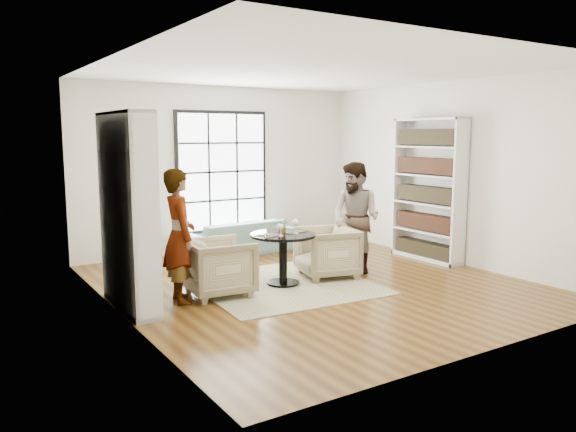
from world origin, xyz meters
TOP-DOWN VIEW (x-y plane):
  - ground at (0.00, 0.00)m, footprint 6.00×6.00m
  - room_shell at (0.00, 0.54)m, footprint 6.00×6.01m
  - rug at (-0.41, 0.19)m, footprint 2.52×2.52m
  - pedestal_table at (-0.40, 0.21)m, footprint 0.93×0.93m
  - sofa at (0.04, 2.45)m, footprint 2.11×0.94m
  - armchair_left at (-1.39, 0.22)m, footprint 0.90×0.88m
  - armchair_right at (0.39, 0.24)m, footprint 0.99×0.97m
  - person_left at (-1.94, 0.22)m, footprint 0.48×0.67m
  - person_right at (0.94, 0.24)m, footprint 0.85×0.98m
  - placemat_left at (-0.64, 0.18)m, footprint 0.38×0.32m
  - placemat_right at (-0.21, 0.25)m, footprint 0.38×0.32m
  - cutlery_left at (-0.64, 0.18)m, footprint 0.18×0.24m
  - cutlery_right at (-0.21, 0.25)m, footprint 0.18×0.24m
  - wine_glass_left at (-0.53, 0.06)m, footprint 0.08×0.08m
  - wine_glass_right at (-0.25, 0.11)m, footprint 0.10×0.10m
  - flower_centerpiece at (-0.39, 0.24)m, footprint 0.21×0.19m

SIDE VIEW (x-z plane):
  - ground at x=0.00m, z-range 0.00..0.00m
  - rug at x=-0.41m, z-range 0.00..0.01m
  - sofa at x=0.04m, z-range 0.00..0.60m
  - armchair_right at x=0.39m, z-range 0.00..0.75m
  - armchair_left at x=-1.39m, z-range 0.00..0.76m
  - pedestal_table at x=-0.40m, z-range 0.17..0.91m
  - placemat_left at x=-0.64m, z-range 0.74..0.75m
  - placemat_right at x=-0.21m, z-range 0.74..0.75m
  - cutlery_left at x=-0.64m, z-range 0.75..0.75m
  - cutlery_right at x=-0.21m, z-range 0.75..0.75m
  - flower_centerpiece at x=-0.39m, z-range 0.74..0.94m
  - person_left at x=-1.94m, z-range 0.00..1.71m
  - person_right at x=0.94m, z-range 0.00..1.71m
  - wine_glass_left at x=-0.53m, z-range 0.78..0.95m
  - wine_glass_right at x=-0.25m, z-range 0.79..1.00m
  - room_shell at x=0.00m, z-range -1.74..4.26m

